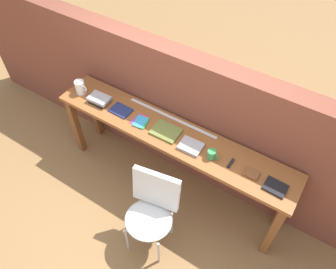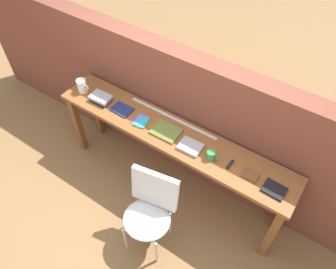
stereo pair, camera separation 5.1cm
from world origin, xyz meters
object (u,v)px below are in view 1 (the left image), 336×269
(book_open_centre, at_px, (166,131))
(mug, at_px, (212,154))
(book_repair_rightmost, at_px, (275,187))
(book_stack_leftmost, at_px, (99,99))
(chair_white_moulded, at_px, (151,209))
(leather_journal_brown, at_px, (251,173))
(magazine_cycling, at_px, (121,110))
(multitool_folded, at_px, (231,163))
(pitcher_white, at_px, (80,87))
(pamphlet_pile_colourful, at_px, (140,121))

(book_open_centre, relative_size, mug, 2.41)
(book_repair_rightmost, bearing_deg, book_stack_leftmost, -178.63)
(chair_white_moulded, height_order, leather_journal_brown, leather_journal_brown)
(magazine_cycling, distance_m, multitool_folded, 1.21)
(magazine_cycling, xyz_separation_m, leather_journal_brown, (1.41, -0.01, 0.00))
(chair_white_moulded, relative_size, pitcher_white, 4.85)
(pitcher_white, bearing_deg, book_open_centre, 0.67)
(pitcher_white, relative_size, book_repair_rightmost, 0.99)
(pamphlet_pile_colourful, height_order, book_repair_rightmost, book_repair_rightmost)
(pitcher_white, relative_size, pamphlet_pile_colourful, 0.98)
(chair_white_moulded, distance_m, book_stack_leftmost, 1.24)
(magazine_cycling, relative_size, mug, 1.94)
(pamphlet_pile_colourful, height_order, leather_journal_brown, leather_journal_brown)
(magazine_cycling, relative_size, leather_journal_brown, 1.64)
(multitool_folded, xyz_separation_m, book_repair_rightmost, (0.42, -0.03, 0.00))
(mug, bearing_deg, book_open_centre, 176.08)
(magazine_cycling, xyz_separation_m, book_open_centre, (0.54, 0.00, 0.00))
(book_stack_leftmost, xyz_separation_m, leather_journal_brown, (1.67, 0.01, -0.02))
(book_open_centre, distance_m, leather_journal_brown, 0.87)
(pitcher_white, distance_m, mug, 1.56)
(chair_white_moulded, bearing_deg, book_open_centre, 110.61)
(chair_white_moulded, xyz_separation_m, mug, (0.28, 0.56, 0.40))
(leather_journal_brown, bearing_deg, book_repair_rightmost, -5.93)
(book_open_centre, relative_size, book_repair_rightmost, 1.43)
(pamphlet_pile_colourful, relative_size, book_repair_rightmost, 1.01)
(chair_white_moulded, height_order, pamphlet_pile_colourful, pamphlet_pile_colourful)
(magazine_cycling, height_order, book_open_centre, book_open_centre)
(magazine_cycling, distance_m, mug, 1.04)
(book_open_centre, xyz_separation_m, multitool_folded, (0.68, -0.00, -0.00))
(magazine_cycling, xyz_separation_m, book_repair_rightmost, (1.63, -0.02, 0.00))
(multitool_folded, bearing_deg, leather_journal_brown, -2.58)
(book_open_centre, xyz_separation_m, book_repair_rightmost, (1.09, -0.03, -0.00))
(magazine_cycling, bearing_deg, book_stack_leftmost, -175.91)
(book_stack_leftmost, xyz_separation_m, book_open_centre, (0.80, 0.02, -0.02))
(pamphlet_pile_colourful, bearing_deg, book_repair_rightmost, -0.33)
(chair_white_moulded, xyz_separation_m, book_open_centre, (-0.22, 0.59, 0.36))
(book_stack_leftmost, relative_size, multitool_folded, 2.03)
(mug, distance_m, book_repair_rightmost, 0.59)
(chair_white_moulded, relative_size, book_open_centre, 3.36)
(chair_white_moulded, bearing_deg, leather_journal_brown, 42.08)
(chair_white_moulded, relative_size, book_stack_leftmost, 3.99)
(chair_white_moulded, distance_m, magazine_cycling, 1.03)
(book_open_centre, bearing_deg, leather_journal_brown, -2.10)
(pitcher_white, xyz_separation_m, book_repair_rightmost, (2.15, -0.02, -0.07))
(book_stack_leftmost, bearing_deg, pamphlet_pile_colourful, -0.52)
(book_open_centre, bearing_deg, pamphlet_pile_colourful, -177.32)
(pamphlet_pile_colourful, bearing_deg, magazine_cycling, 176.14)
(book_open_centre, relative_size, multitool_folded, 2.41)
(multitool_folded, distance_m, leather_journal_brown, 0.19)
(pitcher_white, relative_size, multitool_folded, 1.67)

